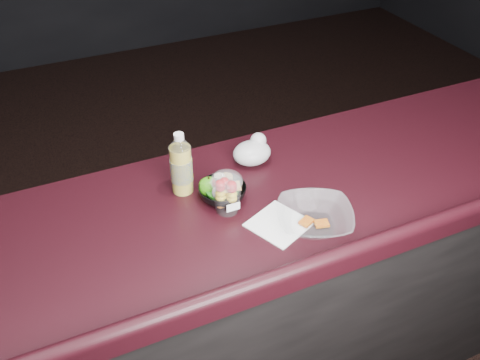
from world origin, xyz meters
The scene contains 8 objects.
counter centered at (0.00, 0.30, 0.51)m, with size 4.06×0.71×1.02m.
lemonade_bottle centered at (-0.10, 0.43, 1.11)m, with size 0.07×0.07×0.22m.
fruit_cup centered at (-0.01, 0.28, 1.09)m, with size 0.10×0.10×0.14m.
green_apple centered at (-0.03, 0.38, 1.05)m, with size 0.07×0.07×0.07m.
plastic_bag centered at (0.18, 0.49, 1.06)m, with size 0.14×0.11×0.10m.
snack_bowl centered at (0.00, 0.34, 1.05)m, with size 0.19×0.19×0.08m.
takeout_bowl centered at (0.20, 0.10, 1.05)m, with size 0.30×0.30×0.06m.
paper_napkin centered at (0.11, 0.15, 1.02)m, with size 0.16×0.16×0.00m, color white.
Camera 1 is at (-0.51, -0.92, 2.11)m, focal length 40.00 mm.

